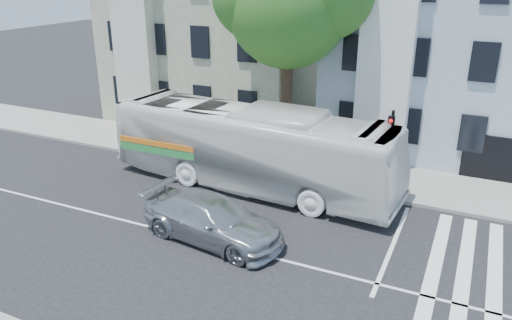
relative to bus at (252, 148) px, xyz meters
The scene contains 8 objects.
ground 5.38m from the bus, 87.80° to the right, with size 120.00×120.00×0.00m, color black.
sidewalk_far 3.43m from the bus, 86.23° to the left, with size 80.00×4.00×0.15m, color gray.
building_left 12.60m from the bus, 124.38° to the left, with size 12.00×10.00×11.00m, color gray.
building_right 12.81m from the bus, 54.12° to the left, with size 12.00×10.00×11.00m, color #A0B5BE.
bus is the anchor object (origin of this frame).
sedan 4.94m from the bus, 81.58° to the right, with size 5.44×2.21×1.58m, color #B3B4BA.
hedge 2.47m from the bus, 139.25° to the left, with size 8.50×0.84×0.70m, color #346520, non-canonical shape.
traffic_signal 5.79m from the bus, ahead, with size 0.41×0.52×3.92m.
Camera 1 is at (8.60, -13.36, 9.19)m, focal length 35.00 mm.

